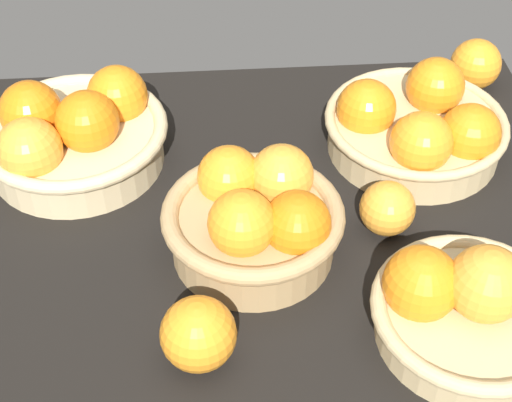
{
  "coord_description": "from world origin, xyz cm",
  "views": [
    {
      "loc": [
        5.23,
        67.1,
        70.38
      ],
      "look_at": [
        0.22,
        -1.14,
        7.0
      ],
      "focal_mm": 54.36,
      "sensor_mm": 36.0,
      "label": 1
    }
  ],
  "objects": [
    {
      "name": "basket_center",
      "position": [
        0.49,
        2.88,
        8.19
      ],
      "size": [
        21.26,
        21.26,
        11.93
      ],
      "color": "tan",
      "rests_on": "market_tray"
    },
    {
      "name": "loose_orange_front_gap",
      "position": [
        -34.78,
        -29.02,
        6.79
      ],
      "size": [
        7.58,
        7.58,
        7.58
      ],
      "primitive_type": "sphere",
      "color": "orange",
      "rests_on": "market_tray"
    },
    {
      "name": "market_tray",
      "position": [
        0.0,
        0.0,
        1.5
      ],
      "size": [
        84.0,
        72.0,
        3.0
      ],
      "primitive_type": "cube",
      "color": "black",
      "rests_on": "ground"
    },
    {
      "name": "loose_orange_back_gap",
      "position": [
        7.53,
        18.26,
        6.98
      ],
      "size": [
        7.95,
        7.95,
        7.95
      ],
      "primitive_type": "sphere",
      "color": "orange",
      "rests_on": "market_tray"
    },
    {
      "name": "basket_far_left",
      "position": [
        -20.41,
        17.03,
        7.12
      ],
      "size": [
        21.38,
        21.38,
        11.66
      ],
      "color": "tan",
      "rests_on": "market_tray"
    },
    {
      "name": "basket_near_left",
      "position": [
        -22.44,
        -13.98,
        7.31
      ],
      "size": [
        24.64,
        24.64,
        11.05
      ],
      "color": "tan",
      "rests_on": "market_tray"
    },
    {
      "name": "loose_orange_side_gap",
      "position": [
        -15.52,
        0.66,
        6.4
      ],
      "size": [
        6.8,
        6.8,
        6.8
      ],
      "primitive_type": "sphere",
      "color": "#F49E33",
      "rests_on": "market_tray"
    },
    {
      "name": "basket_near_right",
      "position": [
        23.37,
        -14.98,
        7.88
      ],
      "size": [
        24.79,
        24.79,
        11.95
      ],
      "color": "#D3BC8C",
      "rests_on": "market_tray"
    }
  ]
}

